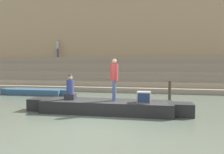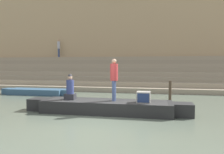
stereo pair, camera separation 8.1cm
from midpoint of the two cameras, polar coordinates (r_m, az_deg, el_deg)
ground_plane at (r=7.66m, az=-4.62°, el=-11.68°), size 120.00×120.00×0.00m
ghat_steps at (r=19.16m, az=5.32°, el=0.24°), size 36.00×6.29×2.72m
back_wall at (r=22.09m, az=6.18°, el=9.97°), size 34.20×1.28×9.17m
rowboat_main at (r=9.01m, az=-1.29°, el=-7.66°), size 6.77×1.47×0.50m
person_standing at (r=8.83m, az=0.80°, el=0.13°), size 0.31×0.31×1.70m
person_rowing at (r=9.38m, az=-10.64°, el=-3.12°), size 0.44×0.34×1.07m
tv_set at (r=8.55m, az=8.51°, el=-5.23°), size 0.52×0.48×0.43m
moored_boat_shore at (r=15.20m, az=-19.00°, el=-3.60°), size 4.77×1.15×0.38m
mooring_post at (r=12.18m, az=15.12°, el=-3.56°), size 0.16×0.16×1.10m
person_on_steps at (r=23.10m, az=-13.65°, el=7.68°), size 0.29×0.29×1.81m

